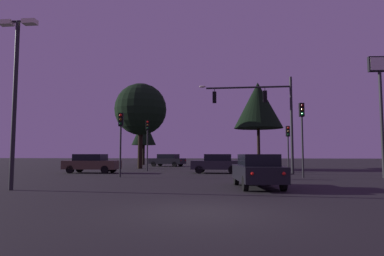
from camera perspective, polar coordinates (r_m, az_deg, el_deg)
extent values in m
plane|color=black|center=(33.26, 4.55, -7.16)|extent=(168.00, 168.00, 0.00)
cylinder|color=#232326|center=(26.20, 16.91, 0.50)|extent=(0.20, 0.20, 7.48)
cylinder|color=#232326|center=(26.26, 9.66, 6.96)|extent=(6.54, 0.29, 0.14)
ellipsoid|color=#F4EACC|center=(26.35, 1.82, 7.19)|extent=(0.56, 0.28, 0.16)
cylinder|color=#232326|center=(26.33, 12.53, 6.65)|extent=(0.05, 0.05, 0.30)
cube|color=black|center=(26.22, 12.55, 5.36)|extent=(0.31, 0.25, 0.90)
sphere|color=#4C0A0A|center=(26.40, 12.51, 5.91)|extent=(0.18, 0.18, 0.18)
sphere|color=#56380C|center=(26.35, 12.52, 5.31)|extent=(0.18, 0.18, 0.18)
sphere|color=#1EE04C|center=(26.31, 12.53, 4.71)|extent=(0.18, 0.18, 0.18)
cylinder|color=#232326|center=(26.23, 3.91, 6.61)|extent=(0.05, 0.05, 0.28)
cube|color=black|center=(26.12, 3.92, 5.33)|extent=(0.31, 0.25, 0.90)
sphere|color=#4C0A0A|center=(26.31, 3.93, 5.88)|extent=(0.18, 0.18, 0.18)
sphere|color=#56380C|center=(26.26, 3.94, 5.28)|extent=(0.18, 0.18, 0.18)
sphere|color=#1EE04C|center=(26.21, 3.94, 4.68)|extent=(0.18, 0.18, 0.18)
cylinder|color=#232326|center=(22.37, -12.32, -4.02)|extent=(0.12, 0.12, 3.38)
cube|color=black|center=(22.49, -12.23, 1.43)|extent=(0.32, 0.27, 0.90)
sphere|color=red|center=(22.38, -12.29, 2.18)|extent=(0.18, 0.18, 0.18)
sphere|color=#56380C|center=(22.35, -12.30, 1.47)|extent=(0.18, 0.18, 0.18)
sphere|color=#0C4219|center=(22.32, -12.32, 0.76)|extent=(0.18, 0.18, 0.18)
cylinder|color=#232326|center=(29.27, 16.37, -4.38)|extent=(0.12, 0.12, 3.03)
cube|color=black|center=(29.33, 16.29, -0.54)|extent=(0.32, 0.27, 0.90)
sphere|color=red|center=(29.22, 16.35, 0.02)|extent=(0.18, 0.18, 0.18)
sphere|color=#56380C|center=(29.20, 16.37, -0.52)|extent=(0.18, 0.18, 0.18)
sphere|color=#0C4219|center=(29.18, 16.38, -1.07)|extent=(0.18, 0.18, 0.18)
cylinder|color=#232326|center=(29.85, -7.76, -3.89)|extent=(0.12, 0.12, 3.68)
cube|color=black|center=(29.96, -7.72, 0.50)|extent=(0.36, 0.32, 0.90)
sphere|color=red|center=(29.85, -7.69, 1.05)|extent=(0.18, 0.18, 0.18)
sphere|color=#56380C|center=(29.82, -7.69, 0.52)|extent=(0.18, 0.18, 0.18)
sphere|color=#0C4219|center=(29.80, -7.70, -0.02)|extent=(0.18, 0.18, 0.18)
cylinder|color=#232326|center=(22.59, 18.64, -3.13)|extent=(0.12, 0.12, 3.97)
cube|color=black|center=(22.77, 18.48, 3.01)|extent=(0.33, 0.28, 0.90)
sphere|color=#4C0A0A|center=(22.68, 18.59, 3.76)|extent=(0.18, 0.18, 0.18)
sphere|color=#56380C|center=(22.64, 18.61, 3.05)|extent=(0.18, 0.18, 0.18)
sphere|color=#1EE04C|center=(22.60, 18.63, 2.35)|extent=(0.18, 0.18, 0.18)
cube|color=black|center=(15.34, 11.29, -7.69)|extent=(2.17, 4.26, 0.68)
cube|color=black|center=(15.17, 11.37, -5.46)|extent=(1.74, 2.36, 0.52)
cylinder|color=black|center=(16.56, 7.68, -8.68)|extent=(0.26, 0.66, 0.64)
cylinder|color=black|center=(16.85, 13.04, -8.53)|extent=(0.26, 0.66, 0.64)
cylinder|color=black|center=(13.89, 9.22, -9.46)|extent=(0.26, 0.66, 0.64)
cylinder|color=black|center=(14.23, 15.56, -9.24)|extent=(0.26, 0.66, 0.64)
sphere|color=red|center=(13.19, 10.41, -7.79)|extent=(0.14, 0.14, 0.14)
sphere|color=red|center=(13.47, 15.65, -7.63)|extent=(0.14, 0.14, 0.14)
cube|color=#232328|center=(26.50, 4.22, -6.40)|extent=(3.97, 1.99, 0.68)
cube|color=black|center=(26.47, 4.54, -5.10)|extent=(2.17, 1.66, 0.52)
cylinder|color=black|center=(25.80, 1.24, -7.22)|extent=(0.65, 0.22, 0.64)
cylinder|color=black|center=(27.43, 1.62, -7.06)|extent=(0.65, 0.22, 0.64)
cylinder|color=black|center=(25.64, 7.01, -7.20)|extent=(0.65, 0.22, 0.64)
cylinder|color=black|center=(27.28, 7.05, -7.04)|extent=(0.65, 0.22, 0.64)
sphere|color=red|center=(25.80, 8.51, -6.19)|extent=(0.14, 0.14, 0.14)
sphere|color=red|center=(27.09, 8.47, -6.11)|extent=(0.14, 0.14, 0.14)
cube|color=#473828|center=(27.87, -16.97, -6.13)|extent=(4.46, 1.98, 0.68)
cube|color=black|center=(27.92, -17.22, -4.88)|extent=(2.43, 1.64, 0.52)
cylinder|color=black|center=(28.04, -13.59, -6.88)|extent=(0.65, 0.23, 0.64)
cylinder|color=black|center=(26.57, -14.86, -6.99)|extent=(0.65, 0.23, 0.64)
cylinder|color=black|center=(29.23, -18.91, -6.66)|extent=(0.65, 0.23, 0.64)
cylinder|color=black|center=(27.81, -20.40, -6.74)|extent=(0.65, 0.23, 0.64)
sphere|color=red|center=(29.41, -20.36, -5.75)|extent=(0.14, 0.14, 0.14)
sphere|color=red|center=(28.31, -21.57, -5.78)|extent=(0.14, 0.14, 0.14)
cube|color=black|center=(40.84, -4.33, -5.74)|extent=(4.70, 3.06, 0.68)
cube|color=black|center=(40.76, -4.14, -4.90)|extent=(2.71, 2.20, 0.52)
cylinder|color=black|center=(40.84, -6.66, -6.20)|extent=(0.67, 0.39, 0.64)
cylinder|color=black|center=(42.23, -5.56, -6.16)|extent=(0.67, 0.39, 0.64)
cylinder|color=black|center=(39.48, -3.03, -6.29)|extent=(0.67, 0.39, 0.64)
cylinder|color=black|center=(40.91, -2.02, -6.23)|extent=(0.67, 0.39, 0.64)
sphere|color=red|center=(39.29, -1.93, -5.66)|extent=(0.14, 0.14, 0.14)
sphere|color=red|center=(40.43, -1.16, -5.63)|extent=(0.14, 0.14, 0.14)
cylinder|color=#232326|center=(16.14, -28.43, 3.67)|extent=(0.18, 0.18, 7.36)
cylinder|color=#232326|center=(17.02, -27.94, 16.03)|extent=(1.32, 0.10, 0.10)
cube|color=#F4EACC|center=(17.30, -29.53, 15.58)|extent=(0.60, 0.36, 0.20)
cube|color=#F4EACC|center=(16.72, -26.31, 16.16)|extent=(0.60, 0.36, 0.20)
cylinder|color=#232326|center=(24.29, 30.09, 0.56)|extent=(0.20, 0.20, 6.85)
cube|color=black|center=(24.90, 29.73, 9.60)|extent=(1.41, 0.33, 1.00)
cube|color=white|center=(24.79, 29.87, 9.67)|extent=(1.23, 0.09, 0.84)
cylinder|color=black|center=(46.79, -8.40, -4.65)|extent=(0.34, 0.34, 2.80)
cone|color=black|center=(46.91, -8.35, -0.55)|extent=(3.42, 3.42, 3.90)
cylinder|color=black|center=(35.04, -8.98, -3.42)|extent=(0.50, 0.50, 4.36)
sphere|color=black|center=(35.35, -8.90, 3.24)|extent=(5.49, 5.49, 5.49)
cylinder|color=black|center=(36.88, 11.50, -3.43)|extent=(0.33, 0.33, 4.37)
cone|color=black|center=(37.27, 11.38, 3.90)|extent=(5.37, 5.37, 5.14)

